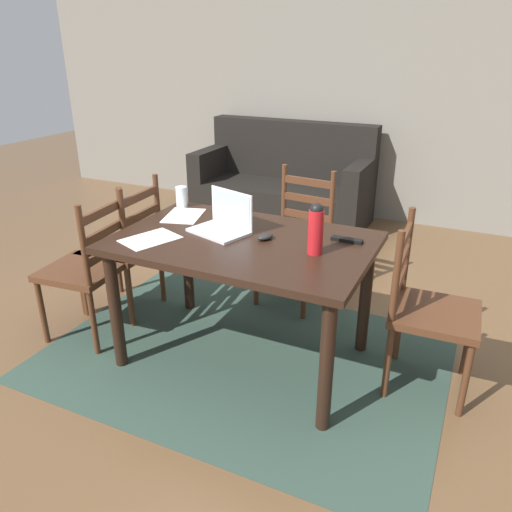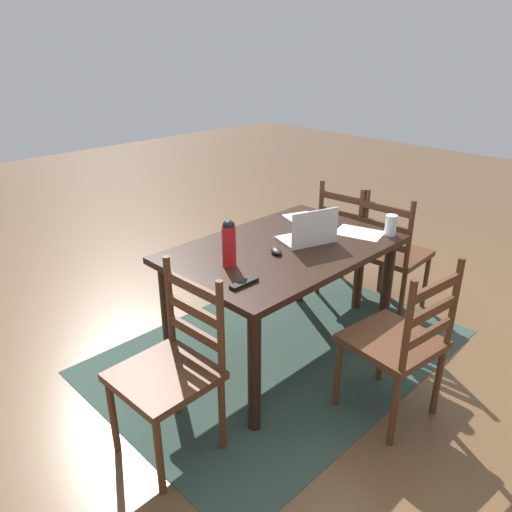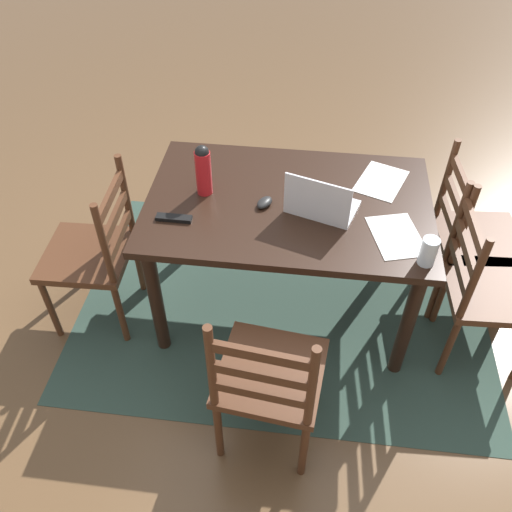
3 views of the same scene
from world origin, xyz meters
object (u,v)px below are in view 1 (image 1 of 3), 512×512
at_px(laptop, 224,221).
at_px(tv_remote, 347,240).
at_px(chair_left_near, 87,269).
at_px(couch, 284,186).
at_px(dining_table, 243,256).
at_px(computer_mouse, 265,237).
at_px(chair_left_far, 125,249).
at_px(chair_far_head, 296,240).
at_px(chair_right_far, 428,310).
at_px(water_bottle, 316,228).
at_px(drinking_glass, 181,197).

bearing_deg(laptop, tv_remote, 11.12).
relative_size(chair_left_near, laptop, 2.55).
relative_size(couch, laptop, 4.83).
bearing_deg(dining_table, chair_left_near, -169.73).
bearing_deg(computer_mouse, chair_left_far, -160.26).
relative_size(chair_far_head, tv_remote, 5.59).
height_order(chair_right_far, couch, couch).
xyz_separation_m(laptop, tv_remote, (0.68, 0.13, -0.05)).
bearing_deg(couch, chair_left_near, -94.97).
xyz_separation_m(dining_table, couch, (-0.76, 2.49, -0.31)).
xyz_separation_m(laptop, water_bottle, (0.57, -0.10, 0.08)).
height_order(chair_far_head, drinking_glass, chair_far_head).
height_order(couch, water_bottle, water_bottle).
relative_size(chair_right_far, chair_left_far, 1.00).
bearing_deg(water_bottle, chair_left_far, 171.69).
xyz_separation_m(chair_left_far, laptop, (0.84, -0.11, 0.36)).
bearing_deg(drinking_glass, chair_left_near, -124.54).
distance_m(chair_left_far, tv_remote, 1.55).
height_order(laptop, tv_remote, laptop).
relative_size(chair_right_far, chair_far_head, 1.00).
relative_size(chair_left_near, water_bottle, 3.55).
bearing_deg(dining_table, water_bottle, -2.86).
relative_size(chair_left_far, chair_left_near, 1.00).
xyz_separation_m(chair_right_far, water_bottle, (-0.57, -0.20, 0.44)).
xyz_separation_m(chair_right_far, chair_left_near, (-1.98, -0.36, 0.00)).
bearing_deg(computer_mouse, chair_right_far, 35.61).
relative_size(chair_right_far, water_bottle, 3.55).
height_order(chair_left_far, chair_far_head, same).
xyz_separation_m(laptop, computer_mouse, (0.27, -0.03, -0.04)).
relative_size(chair_right_far, laptop, 2.55).
bearing_deg(laptop, computer_mouse, -5.75).
relative_size(dining_table, couch, 0.78).
bearing_deg(water_bottle, computer_mouse, 167.48).
bearing_deg(laptop, drinking_glass, 149.09).
xyz_separation_m(chair_right_far, drinking_glass, (-1.61, 0.17, 0.37)).
relative_size(couch, computer_mouse, 18.00).
bearing_deg(chair_far_head, dining_table, -90.32).
height_order(chair_left_near, chair_far_head, same).
bearing_deg(couch, tv_remote, -60.64).
distance_m(chair_right_far, laptop, 1.20).
distance_m(chair_left_near, chair_far_head, 1.42).
distance_m(chair_right_far, tv_remote, 0.56).
bearing_deg(water_bottle, chair_left_near, -173.60).
height_order(dining_table, tv_remote, tv_remote).
xyz_separation_m(drinking_glass, tv_remote, (1.15, -0.15, -0.06)).
relative_size(chair_far_head, couch, 0.53).
distance_m(laptop, tv_remote, 0.69).
bearing_deg(couch, chair_far_head, -65.33).
bearing_deg(chair_right_far, dining_table, -169.59).
bearing_deg(dining_table, drinking_glass, 150.29).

